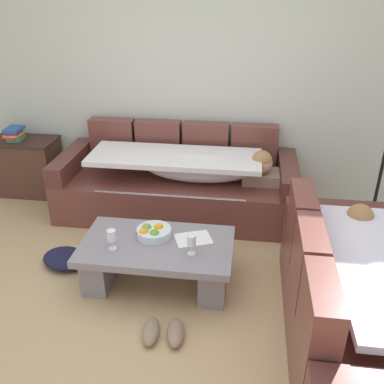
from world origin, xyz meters
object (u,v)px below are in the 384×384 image
at_px(couch_along_wall, 181,183).
at_px(wine_glass_near_left, 112,236).
at_px(couch_near_window, 358,304).
at_px(pair_of_shoes, 163,332).
at_px(open_magazine, 193,239).
at_px(book_stack_on_cabinet, 14,133).
at_px(wine_glass_near_right, 192,241).
at_px(crumpled_garment, 65,258).
at_px(fruit_bowl, 153,232).
at_px(side_cabinet, 27,166).
at_px(coffee_table, 157,258).

distance_m(couch_along_wall, wine_glass_near_left, 1.37).
xyz_separation_m(couch_near_window, pair_of_shoes, (-1.29, -0.14, -0.29)).
distance_m(open_magazine, book_stack_on_cabinet, 2.57).
bearing_deg(wine_glass_near_left, wine_glass_near_right, 1.39).
relative_size(open_magazine, crumpled_garment, 0.70).
bearing_deg(fruit_bowl, book_stack_on_cabinet, 144.21).
height_order(fruit_bowl, crumpled_garment, fruit_bowl).
bearing_deg(couch_along_wall, side_cabinet, 172.93).
xyz_separation_m(wine_glass_near_left, side_cabinet, (-1.50, 1.55, -0.17)).
height_order(fruit_bowl, book_stack_on_cabinet, book_stack_on_cabinet).
xyz_separation_m(couch_near_window, wine_glass_near_left, (-1.77, 0.33, 0.16)).
bearing_deg(open_magazine, crumpled_garment, 156.69).
height_order(couch_along_wall, fruit_bowl, couch_along_wall).
bearing_deg(couch_along_wall, book_stack_on_cabinet, 173.37).
xyz_separation_m(side_cabinet, book_stack_on_cabinet, (-0.08, -0.01, 0.39)).
distance_m(fruit_bowl, crumpled_garment, 0.89).
bearing_deg(wine_glass_near_right, book_stack_on_cabinet, 145.00).
height_order(couch_along_wall, wine_glass_near_right, couch_along_wall).
xyz_separation_m(couch_near_window, crumpled_garment, (-2.30, 0.58, -0.28)).
bearing_deg(side_cabinet, fruit_bowl, -37.06).
bearing_deg(open_magazine, fruit_bowl, 158.35).
height_order(couch_along_wall, open_magazine, couch_along_wall).
bearing_deg(couch_near_window, wine_glass_near_left, 79.44).
distance_m(couch_near_window, pair_of_shoes, 1.33).
bearing_deg(wine_glass_near_left, crumpled_garment, 155.23).
distance_m(fruit_bowl, open_magazine, 0.33).
height_order(couch_near_window, open_magazine, couch_near_window).
relative_size(wine_glass_near_left, pair_of_shoes, 0.51).
relative_size(couch_near_window, coffee_table, 1.59).
height_order(wine_glass_near_right, crumpled_garment, wine_glass_near_right).
bearing_deg(open_magazine, couch_along_wall, 82.65).
bearing_deg(side_cabinet, wine_glass_near_left, -45.97).
distance_m(couch_along_wall, pair_of_shoes, 1.82).
height_order(fruit_bowl, pair_of_shoes, fruit_bowl).
bearing_deg(book_stack_on_cabinet, fruit_bowl, -35.79).
bearing_deg(fruit_bowl, open_magazine, -0.10).
distance_m(fruit_bowl, pair_of_shoes, 0.80).
relative_size(couch_near_window, fruit_bowl, 6.80).
relative_size(couch_along_wall, crumpled_garment, 6.07).
xyz_separation_m(coffee_table, wine_glass_near_right, (0.29, -0.11, 0.26)).
bearing_deg(crumpled_garment, book_stack_on_cabinet, 128.68).
relative_size(wine_glass_near_right, crumpled_garment, 0.42).
xyz_separation_m(couch_near_window, coffee_table, (-1.45, 0.45, -0.10)).
xyz_separation_m(coffee_table, side_cabinet, (-1.82, 1.43, 0.08)).
distance_m(couch_near_window, coffee_table, 1.52).
bearing_deg(couch_along_wall, fruit_bowl, -92.22).
height_order(open_magazine, side_cabinet, side_cabinet).
relative_size(open_magazine, pair_of_shoes, 0.87).
distance_m(couch_along_wall, couch_near_window, 2.20).
height_order(coffee_table, wine_glass_near_right, wine_glass_near_right).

